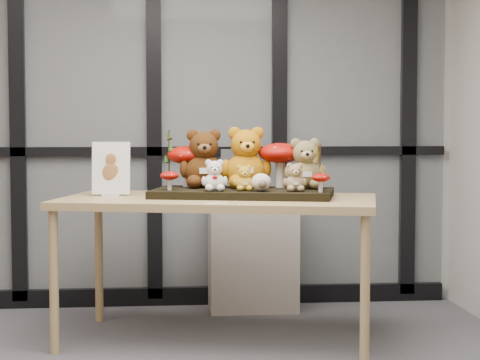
{
  "coord_description": "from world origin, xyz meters",
  "views": [
    {
      "loc": [
        0.47,
        -3.41,
        1.24
      ],
      "look_at": [
        0.93,
        1.4,
        0.92
      ],
      "focal_mm": 65.0,
      "sensor_mm": 36.0,
      "label": 1
    }
  ],
  "objects": [
    {
      "name": "sprig_dry_far_right",
      "position": [
        1.38,
        1.48,
        1.0
      ],
      "size": [
        0.05,
        0.05,
        0.28
      ],
      "primitive_type": null,
      "color": "brown",
      "rests_on": "diorama_tray"
    },
    {
      "name": "display_table",
      "position": [
        0.81,
        1.44,
        0.76
      ],
      "size": [
        1.91,
        1.28,
        0.82
      ],
      "rotation": [
        0.0,
        0.0,
        -0.25
      ],
      "color": "tan",
      "rests_on": "floor"
    },
    {
      "name": "room_shell",
      "position": [
        0.0,
        0.0,
        1.68
      ],
      "size": [
        5.0,
        5.0,
        5.0
      ],
      "color": "#AFACA5",
      "rests_on": "floor"
    },
    {
      "name": "mushroom_back_right",
      "position": [
        1.18,
        1.59,
        1.01
      ],
      "size": [
        0.26,
        0.26,
        0.29
      ],
      "primitive_type": null,
      "color": "#8E0B04",
      "rests_on": "diorama_tray"
    },
    {
      "name": "diorama_tray",
      "position": [
        0.95,
        1.48,
        0.84
      ],
      "size": [
        1.1,
        0.73,
        0.04
      ],
      "primitive_type": "cube",
      "rotation": [
        0.0,
        0.0,
        -0.25
      ],
      "color": "black",
      "rests_on": "display_table"
    },
    {
      "name": "bear_tan_back",
      "position": [
        1.31,
        1.49,
        1.02
      ],
      "size": [
        0.29,
        0.27,
        0.32
      ],
      "primitive_type": null,
      "rotation": [
        0.0,
        0.0,
        -0.25
      ],
      "color": "olive",
      "rests_on": "diorama_tray"
    },
    {
      "name": "glass_partition",
      "position": [
        -0.0,
        2.47,
        1.42
      ],
      "size": [
        4.9,
        0.06,
        2.78
      ],
      "color": "#2D383F",
      "rests_on": "floor"
    },
    {
      "name": "sprig_green_centre",
      "position": [
        0.95,
        1.68,
        0.97
      ],
      "size": [
        0.05,
        0.05,
        0.21
      ],
      "primitive_type": null,
      "color": "#11380C",
      "rests_on": "diorama_tray"
    },
    {
      "name": "bear_white_bow",
      "position": [
        0.78,
        1.37,
        0.96
      ],
      "size": [
        0.17,
        0.16,
        0.19
      ],
      "primitive_type": null,
      "rotation": [
        0.0,
        0.0,
        -0.25
      ],
      "color": "white",
      "rests_on": "diorama_tray"
    },
    {
      "name": "sprig_green_far_left",
      "position": [
        0.54,
        1.72,
        1.03
      ],
      "size": [
        0.05,
        0.05,
        0.33
      ],
      "primitive_type": null,
      "color": "#11380C",
      "rests_on": "diorama_tray"
    },
    {
      "name": "mushroom_front_left",
      "position": [
        0.54,
        1.45,
        0.92
      ],
      "size": [
        0.1,
        0.1,
        0.12
      ],
      "primitive_type": null,
      "color": "#8E0B04",
      "rests_on": "diorama_tray"
    },
    {
      "name": "mushroom_back_left",
      "position": [
        0.65,
        1.71,
        1.0
      ],
      "size": [
        0.24,
        0.24,
        0.27
      ],
      "primitive_type": null,
      "color": "#8E0B04",
      "rests_on": "diorama_tray"
    },
    {
      "name": "sprig_dry_mid_right",
      "position": [
        1.37,
        1.35,
        0.99
      ],
      "size": [
        0.05,
        0.05,
        0.26
      ],
      "primitive_type": null,
      "color": "brown",
      "rests_on": "diorama_tray"
    },
    {
      "name": "label_card",
      "position": [
        0.78,
        1.09,
        0.82
      ],
      "size": [
        0.1,
        0.03,
        0.0
      ],
      "primitive_type": "cube",
      "color": "white",
      "rests_on": "display_table"
    },
    {
      "name": "monitor",
      "position": [
        1.1,
        2.28,
        0.92
      ],
      "size": [
        0.42,
        0.04,
        0.3
      ],
      "color": "#484A4F",
      "rests_on": "cabinet"
    },
    {
      "name": "plush_cream_hedgehog",
      "position": [
        1.04,
        1.32,
        0.92
      ],
      "size": [
        0.1,
        0.09,
        0.11
      ],
      "primitive_type": null,
      "rotation": [
        0.0,
        0.0,
        -0.25
      ],
      "color": "silver",
      "rests_on": "diorama_tray"
    },
    {
      "name": "mushroom_front_right",
      "position": [
        1.35,
        1.22,
        0.92
      ],
      "size": [
        0.1,
        0.1,
        0.11
      ],
      "primitive_type": null,
      "color": "#8E0B04",
      "rests_on": "diorama_tray"
    },
    {
      "name": "sprig_green_mid_left",
      "position": [
        0.75,
        1.72,
        1.01
      ],
      "size": [
        0.05,
        0.05,
        0.28
      ],
      "primitive_type": null,
      "color": "#11380C",
      "rests_on": "diorama_tray"
    },
    {
      "name": "bear_beige_small",
      "position": [
        1.22,
        1.3,
        0.95
      ],
      "size": [
        0.16,
        0.15,
        0.17
      ],
      "primitive_type": null,
      "rotation": [
        0.0,
        0.0,
        -0.25
      ],
      "color": "#9D8157",
      "rests_on": "diorama_tray"
    },
    {
      "name": "cabinet",
      "position": [
        1.1,
        2.26,
        0.38
      ],
      "size": [
        0.58,
        0.34,
        0.77
      ],
      "primitive_type": "cube",
      "color": "#B3AAA0",
      "rests_on": "floor"
    },
    {
      "name": "sign_holder",
      "position": [
        0.2,
        1.62,
        0.97
      ],
      "size": [
        0.22,
        0.07,
        0.31
      ],
      "rotation": [
        0.0,
        0.0,
        -0.11
      ],
      "color": "silver",
      "rests_on": "display_table"
    },
    {
      "name": "bear_small_yellow",
      "position": [
        0.95,
        1.36,
        0.94
      ],
      "size": [
        0.14,
        0.14,
        0.16
      ],
      "primitive_type": null,
      "rotation": [
        0.0,
        0.0,
        -0.25
      ],
      "color": "gold",
      "rests_on": "diorama_tray"
    },
    {
      "name": "bear_pooh_yellow",
      "position": [
        0.98,
        1.59,
        1.06
      ],
      "size": [
        0.35,
        0.33,
        0.39
      ],
      "primitive_type": null,
      "rotation": [
        0.0,
        0.0,
        -0.25
      ],
      "color": "#B3700B",
      "rests_on": "diorama_tray"
    },
    {
      "name": "bear_brown_medium",
      "position": [
        0.74,
        1.64,
        1.05
      ],
      "size": [
        0.34,
        0.32,
        0.37
      ],
      "primitive_type": null,
      "rotation": [
        0.0,
        0.0,
        -0.25
      ],
      "color": "#42220A",
      "rests_on": "diorama_tray"
    }
  ]
}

